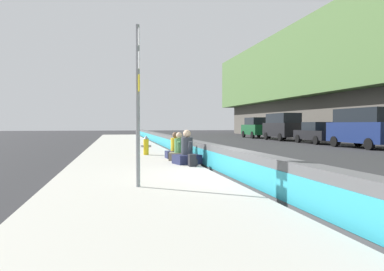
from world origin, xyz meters
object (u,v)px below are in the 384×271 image
seated_person_rear (175,150)px  fire_hydrant (146,145)px  parked_car_midline (282,126)px  parked_car_far (256,127)px  parked_car_third (364,127)px  backpack (192,160)px  seated_person_foreground (187,153)px  parked_car_fourth (317,133)px  seated_person_middle (179,151)px  route_sign_post (138,93)px

seated_person_rear → fire_hydrant: bearing=30.9°
fire_hydrant → parked_car_midline: parked_car_midline is taller
parked_car_far → parked_car_third: bearing=-179.5°
backpack → parked_car_third: parked_car_third is taller
fire_hydrant → parked_car_third: (3.80, -14.22, 0.77)m
fire_hydrant → seated_person_foreground: (-4.03, -1.10, -0.07)m
fire_hydrant → parked_car_fourth: (9.30, -14.23, 0.27)m
backpack → parked_car_fourth: parked_car_fourth is taller
seated_person_middle → parked_car_third: 14.70m
seated_person_rear → parked_car_far: parked_car_far is taller
parked_car_midline → parked_car_far: size_ratio=1.06×
fire_hydrant → parked_car_far: bearing=-33.1°
seated_person_foreground → route_sign_post: bearing=155.7°
seated_person_rear → backpack: bearing=-178.6°
seated_person_rear → parked_car_third: 14.32m
fire_hydrant → parked_car_far: 25.75m
seated_person_middle → parked_car_midline: 22.27m
backpack → route_sign_post: bearing=150.9°
parked_car_third → parked_car_far: (17.76, 0.15, -0.17)m
seated_person_rear → parked_car_far: (23.33, -13.02, 0.71)m
seated_person_middle → parked_car_midline: (17.95, -13.14, 0.87)m
parked_car_third → parked_car_midline: 11.47m
seated_person_foreground → backpack: size_ratio=3.00×
seated_person_middle → parked_car_far: bearing=-28.2°
backpack → parked_car_midline: parked_car_midline is taller
route_sign_post → parked_car_third: size_ratio=0.70×
fire_hydrant → parked_car_fourth: parked_car_fourth is taller
seated_person_rear → parked_car_fourth: parked_car_fourth is taller
route_sign_post → seated_person_middle: bearing=-18.6°
seated_person_foreground → parked_car_midline: 23.35m
seated_person_middle → parked_car_far: 27.52m
seated_person_middle → seated_person_rear: seated_person_middle is taller
seated_person_foreground → backpack: (-0.79, -0.03, -0.18)m
parked_car_fourth → route_sign_post: bearing=139.5°
seated_person_foreground → parked_car_third: bearing=-59.2°
route_sign_post → backpack: (3.60, -2.01, -1.90)m
fire_hydrant → seated_person_rear: 2.06m
route_sign_post → seated_person_rear: bearing=-16.2°
seated_person_rear → parked_car_midline: size_ratio=0.21×
seated_person_foreground → backpack: bearing=-177.9°
route_sign_post → parked_car_fourth: 23.33m
seated_person_middle → parked_car_fourth: parked_car_fourth is taller
parked_car_midline → parked_car_far: bearing=1.2°
parked_car_far → parked_car_fourth: bearing=-179.2°
seated_person_foreground → backpack: 0.81m
backpack → parked_car_midline: 24.00m
parked_car_far → seated_person_rear: bearing=150.8°
seated_person_middle → backpack: size_ratio=2.72×
route_sign_post → parked_car_third: bearing=-51.0°
route_sign_post → seated_person_rear: (6.66, -1.93, -1.76)m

